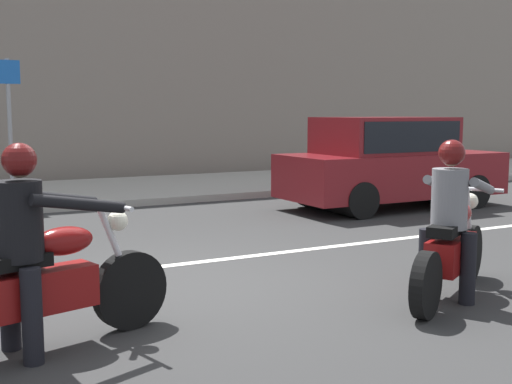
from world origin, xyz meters
TOP-DOWN VIEW (x-y plane):
  - ground_plane at (0.00, 0.00)m, footprint 80.00×80.00m
  - sidewalk_slab at (0.00, 8.00)m, footprint 40.00×4.40m
  - lane_marking_stripe at (-0.09, 0.90)m, footprint 18.00×0.14m
  - motorcycle_with_rider_black_leather at (-1.71, -1.27)m, footprint 2.21×0.84m
  - motorcycle_with_rider_gray at (2.11, -1.65)m, footprint 1.93×1.21m
  - parked_sedan_maroon at (5.50, 3.40)m, footprint 4.30×1.82m
  - street_sign_post at (-0.79, 6.83)m, footprint 0.44×0.08m

SIDE VIEW (x-z plane):
  - ground_plane at x=0.00m, z-range 0.00..0.00m
  - lane_marking_stripe at x=-0.09m, z-range 0.00..0.01m
  - sidewalk_slab at x=0.00m, z-range 0.00..0.14m
  - motorcycle_with_rider_gray at x=2.11m, z-range -0.14..1.41m
  - motorcycle_with_rider_black_leather at x=-1.71m, z-range -0.15..1.44m
  - parked_sedan_maroon at x=5.50m, z-range 0.02..1.74m
  - street_sign_post at x=-0.79m, z-range 0.42..3.09m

